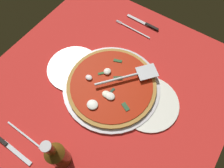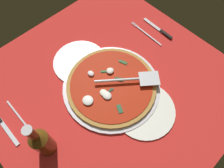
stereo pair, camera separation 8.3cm
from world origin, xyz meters
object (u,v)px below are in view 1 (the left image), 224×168
(dinner_plate_left, at_px, (74,68))
(dinner_plate_right, at_px, (148,103))
(pizza_server, at_px, (131,76))
(place_setting_near, at_px, (17,141))
(beer_bottle, at_px, (57,155))
(pizza, at_px, (112,85))
(place_setting_far, at_px, (139,27))

(dinner_plate_left, relative_size, dinner_plate_right, 0.96)
(pizza_server, relative_size, place_setting_near, 1.07)
(place_setting_near, relative_size, beer_bottle, 0.95)
(pizza_server, height_order, beer_bottle, beer_bottle)
(place_setting_near, bearing_deg, beer_bottle, 14.31)
(pizza, height_order, pizza_server, pizza_server)
(pizza_server, height_order, place_setting_near, pizza_server)
(dinner_plate_right, height_order, pizza_server, pizza_server)
(dinner_plate_left, distance_m, beer_bottle, 0.37)
(pizza, bearing_deg, dinner_plate_left, -174.43)
(pizza, xyz_separation_m, place_setting_far, (-0.07, 0.34, -0.02))
(dinner_plate_left, distance_m, pizza_server, 0.24)
(dinner_plate_left, height_order, pizza_server, pizza_server)
(pizza_server, bearing_deg, place_setting_far, 62.94)
(dinner_plate_right, xyz_separation_m, pizza, (-0.16, -0.02, 0.02))
(place_setting_near, bearing_deg, pizza_server, 65.12)
(place_setting_near, height_order, place_setting_far, same)
(dinner_plate_left, height_order, beer_bottle, beer_bottle)
(pizza, bearing_deg, pizza_server, 53.69)
(place_setting_near, xyz_separation_m, place_setting_far, (0.08, 0.71, -0.00))
(place_setting_far, bearing_deg, dinner_plate_left, 74.65)
(dinner_plate_right, height_order, place_setting_far, place_setting_far)
(beer_bottle, bearing_deg, dinner_plate_left, 123.02)
(pizza, bearing_deg, beer_bottle, -86.52)
(dinner_plate_left, bearing_deg, pizza_server, 19.72)
(pizza_server, bearing_deg, dinner_plate_left, 149.20)
(dinner_plate_right, bearing_deg, pizza_server, 158.36)
(pizza, xyz_separation_m, place_setting_near, (-0.15, -0.37, -0.02))
(place_setting_near, xyz_separation_m, beer_bottle, (0.17, 0.04, 0.08))
(pizza, relative_size, pizza_server, 1.63)
(pizza_server, bearing_deg, beer_bottle, -144.50)
(dinner_plate_left, relative_size, beer_bottle, 1.05)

